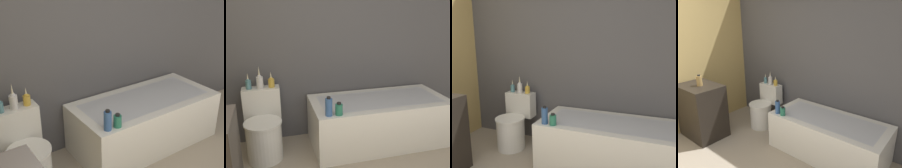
% 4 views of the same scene
% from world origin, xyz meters
% --- Properties ---
extents(wall_back_tiled, '(6.40, 0.06, 2.60)m').
position_xyz_m(wall_back_tiled, '(0.00, 2.19, 1.30)').
color(wall_back_tiled, '#4C4C51').
rests_on(wall_back_tiled, ground_plane).
extents(bathtub, '(1.61, 0.76, 0.55)m').
position_xyz_m(bathtub, '(0.74, 1.76, 0.28)').
color(bathtub, white).
rests_on(bathtub, ground).
extents(toilet, '(0.41, 0.56, 0.73)m').
position_xyz_m(toilet, '(-0.60, 1.81, 0.32)').
color(toilet, white).
rests_on(toilet, ground).
extents(vanity_counter, '(0.71, 0.51, 0.87)m').
position_xyz_m(vanity_counter, '(-1.12, 0.93, 0.44)').
color(vanity_counter, black).
rests_on(vanity_counter, ground).
extents(soap_bottle_glass, '(0.08, 0.08, 0.18)m').
position_xyz_m(soap_bottle_glass, '(-1.09, 0.93, 0.96)').
color(soap_bottle_glass, tan).
rests_on(soap_bottle_glass, vanity_counter).
extents(vase_gold, '(0.06, 0.06, 0.18)m').
position_xyz_m(vase_gold, '(-0.72, 2.00, 0.79)').
color(vase_gold, teal).
rests_on(vase_gold, toilet).
extents(vase_silver, '(0.07, 0.07, 0.25)m').
position_xyz_m(vase_silver, '(-0.60, 1.99, 0.81)').
color(vase_silver, silver).
rests_on(vase_silver, toilet).
extents(vase_bronze, '(0.07, 0.07, 0.18)m').
position_xyz_m(vase_bronze, '(-0.47, 2.00, 0.79)').
color(vase_bronze, gold).
rests_on(vase_bronze, toilet).
extents(shampoo_bottle_tall, '(0.07, 0.07, 0.20)m').
position_xyz_m(shampoo_bottle_tall, '(0.06, 1.46, 0.64)').
color(shampoo_bottle_tall, '#335999').
rests_on(shampoo_bottle_tall, bathtub).
extents(shampoo_bottle_short, '(0.08, 0.08, 0.13)m').
position_xyz_m(shampoo_bottle_short, '(0.16, 1.45, 0.61)').
color(shampoo_bottle_short, '#267259').
rests_on(shampoo_bottle_short, bathtub).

